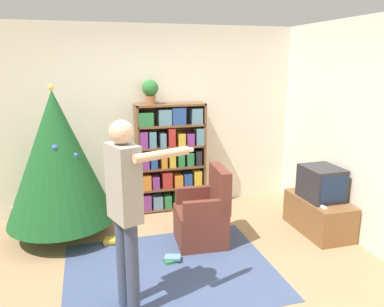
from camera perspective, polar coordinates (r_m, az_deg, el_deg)
ground_plane at (r=3.92m, az=-2.24°, el=-18.64°), size 14.00×14.00×0.00m
wall_back at (r=5.37m, az=-7.54°, el=5.15°), size 8.00×0.10×2.60m
wall_right at (r=4.51m, az=27.21°, el=2.03°), size 0.10×8.00×2.60m
area_rug at (r=4.06m, az=-3.32°, el=-17.32°), size 2.12×1.68×0.01m
bookshelf at (r=5.33m, az=-3.27°, el=-0.65°), size 0.98×0.27×1.54m
tv_stand at (r=5.05m, az=18.71°, el=-8.84°), size 0.48×0.91×0.44m
television at (r=4.90m, az=19.11°, el=-4.28°), size 0.42×0.49×0.41m
game_remote at (r=4.68m, az=19.33°, el=-7.67°), size 0.04×0.12×0.02m
christmas_tree at (r=4.68m, az=-19.82°, el=-0.59°), size 1.27×1.27×1.86m
armchair at (r=4.47m, az=1.82°, el=-9.64°), size 0.61×0.60×0.92m
standing_person at (r=3.11m, az=-10.08°, el=-7.34°), size 0.72×0.44×1.67m
potted_plant at (r=5.13m, az=-6.38°, el=9.58°), size 0.22×0.22×0.33m
book_pile_near_tree at (r=4.65m, az=-12.32°, el=-12.92°), size 0.17×0.16×0.06m
book_pile_by_chair at (r=4.20m, az=-3.07°, el=-15.75°), size 0.20×0.16×0.06m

